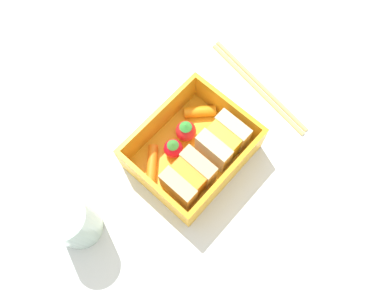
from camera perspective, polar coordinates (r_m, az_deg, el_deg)
The scene contains 11 objects.
ground_plane at distance 53.53cm, azimuth 0.00°, elevation -1.35°, with size 120.00×120.00×2.00cm, color silver.
bento_tray at distance 52.01cm, azimuth 0.00°, elevation -0.79°, with size 15.32×12.64×1.20cm, color #F1A41E.
bento_rim at distance 49.17cm, azimuth 0.00°, elevation 0.37°, with size 15.32×12.64×4.85cm.
sandwich_left at distance 49.68cm, azimuth 4.70°, elevation 1.30°, with size 5.66×4.88×4.77cm.
sandwich_center_left at distance 47.93cm, azimuth -0.54°, elevation -4.30°, with size 5.66×4.88×4.77cm.
carrot_stick_left at distance 53.04cm, azimuth 1.23°, elevation 5.81°, with size 1.56×1.56×4.47cm, color orange.
strawberry_left at distance 51.00cm, azimuth -0.95°, elevation 2.88°, with size 2.83×2.83×3.43cm.
strawberry_far_left at distance 50.24cm, azimuth -2.88°, elevation 0.20°, with size 2.62×2.62×3.22cm.
carrot_stick_far_left at distance 50.53cm, azimuth -6.14°, elevation -2.33°, with size 1.30×1.30×5.44cm, color orange.
chopstick_pair at distance 57.77cm, azimuth 9.90°, elevation 9.75°, with size 4.36×19.62×0.70cm.
drinking_glass at distance 48.15cm, azimuth -17.79°, elevation -10.50°, with size 5.64×5.64×8.72cm, color silver.
Camera 1 is at (12.69, 11.44, 49.73)cm, focal length 35.00 mm.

